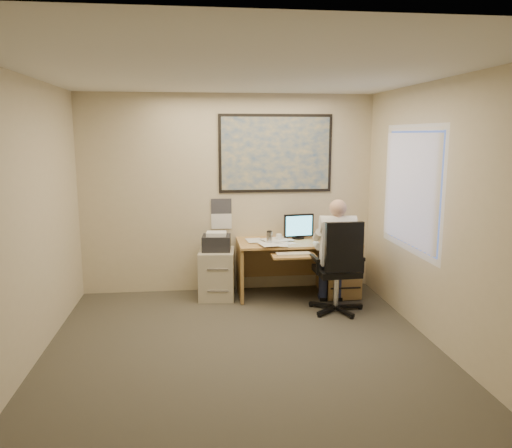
{
  "coord_description": "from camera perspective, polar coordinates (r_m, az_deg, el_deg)",
  "views": [
    {
      "loc": [
        -0.44,
        -4.55,
        2.15
      ],
      "look_at": [
        0.27,
        1.3,
        1.1
      ],
      "focal_mm": 35.0,
      "sensor_mm": 36.0,
      "label": 1
    }
  ],
  "objects": [
    {
      "name": "filing_cabinet",
      "position": [
        6.71,
        -4.5,
        -5.18
      ],
      "size": [
        0.51,
        0.59,
        0.89
      ],
      "rotation": [
        0.0,
        0.0,
        -0.1
      ],
      "color": "#B6AD92",
      "rests_on": "ground"
    },
    {
      "name": "office_chair",
      "position": [
        6.21,
        9.27,
        -6.96
      ],
      "size": [
        0.72,
        0.72,
        1.16
      ],
      "rotation": [
        0.0,
        0.0,
        0.04
      ],
      "color": "black",
      "rests_on": "ground"
    },
    {
      "name": "desk",
      "position": [
        6.87,
        7.38,
        -4.33
      ],
      "size": [
        1.6,
        0.97,
        1.08
      ],
      "color": "tan",
      "rests_on": "ground"
    },
    {
      "name": "person",
      "position": [
        6.2,
        9.17,
        -3.59
      ],
      "size": [
        0.64,
        0.85,
        1.39
      ],
      "primitive_type": null,
      "rotation": [
        0.0,
        0.0,
        -0.11
      ],
      "color": "silver",
      "rests_on": "office_chair"
    },
    {
      "name": "window_blinds",
      "position": [
        5.9,
        17.3,
        3.84
      ],
      "size": [
        0.06,
        1.4,
        1.3
      ],
      "primitive_type": null,
      "color": "silver",
      "rests_on": "room_shell"
    },
    {
      "name": "room_shell",
      "position": [
        4.64,
        -1.36,
        0.19
      ],
      "size": [
        4.0,
        4.5,
        2.7
      ],
      "color": "#3C392E",
      "rests_on": "ground"
    },
    {
      "name": "world_map",
      "position": [
        6.87,
        2.26,
        8.05
      ],
      "size": [
        1.56,
        0.03,
        1.06
      ],
      "primitive_type": "cube",
      "color": "#1E4C93",
      "rests_on": "room_shell"
    },
    {
      "name": "wall_calendar",
      "position": [
        6.88,
        -3.98,
        1.17
      ],
      "size": [
        0.28,
        0.01,
        0.42
      ],
      "primitive_type": "cube",
      "color": "white",
      "rests_on": "room_shell"
    }
  ]
}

